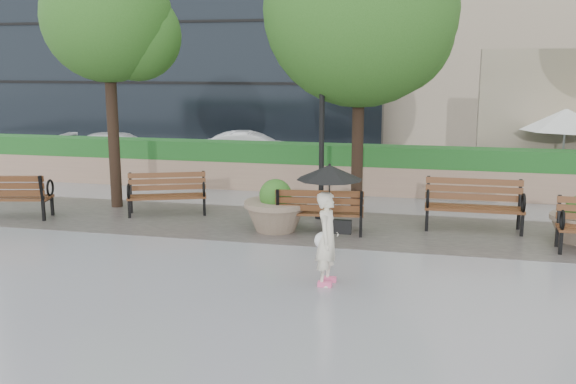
% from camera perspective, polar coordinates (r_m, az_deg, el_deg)
% --- Properties ---
extents(ground, '(100.00, 100.00, 0.00)m').
position_cam_1_polar(ground, '(11.69, -3.74, -6.48)').
color(ground, gray).
rests_on(ground, ground).
extents(cobble_strip, '(28.00, 3.20, 0.01)m').
position_cam_1_polar(cobble_strip, '(14.48, -0.35, -2.92)').
color(cobble_strip, '#383330').
rests_on(cobble_strip, ground).
extents(hedge_wall, '(24.00, 0.80, 1.35)m').
position_cam_1_polar(hedge_wall, '(18.18, 2.54, 2.14)').
color(hedge_wall, '#9B7D64').
rests_on(hedge_wall, ground).
extents(asphalt_street, '(40.00, 7.00, 0.00)m').
position_cam_1_polar(asphalt_street, '(22.18, 4.39, 2.07)').
color(asphalt_street, black).
rests_on(asphalt_street, ground).
extents(bench_0, '(2.10, 1.21, 1.06)m').
position_cam_1_polar(bench_0, '(16.38, -23.68, -1.09)').
color(bench_0, '#5C2F1A').
rests_on(bench_0, ground).
extents(bench_1, '(1.97, 1.34, 0.99)m').
position_cam_1_polar(bench_1, '(15.65, -10.67, -0.94)').
color(bench_1, '#5C2F1A').
rests_on(bench_1, ground).
extents(bench_2, '(1.91, 0.93, 0.98)m').
position_cam_1_polar(bench_2, '(13.71, 2.85, -2.51)').
color(bench_2, '#5C2F1A').
rests_on(bench_2, ground).
extents(bench_3, '(2.07, 0.84, 1.10)m').
position_cam_1_polar(bench_3, '(14.49, 16.13, -2.05)').
color(bench_3, '#5C2F1A').
rests_on(bench_3, ground).
extents(planter_left, '(1.36, 1.36, 1.14)m').
position_cam_1_polar(planter_left, '(13.86, -1.11, -1.69)').
color(planter_left, '#7F6B56').
rests_on(planter_left, ground).
extents(lamppost, '(0.28, 0.28, 4.56)m').
position_cam_1_polar(lamppost, '(14.74, 3.01, 5.30)').
color(lamppost, black).
rests_on(lamppost, ground).
extents(tree_0, '(3.25, 3.12, 6.23)m').
position_cam_1_polar(tree_0, '(16.49, -15.15, 14.33)').
color(tree_0, black).
rests_on(tree_0, ground).
extents(tree_1, '(4.51, 4.51, 7.05)m').
position_cam_1_polar(tree_1, '(15.52, 7.06, 15.34)').
color(tree_1, black).
rests_on(tree_1, ground).
extents(patio_umb_white, '(2.50, 2.50, 2.30)m').
position_cam_1_polar(patio_umb_white, '(19.97, 23.46, 5.88)').
color(patio_umb_white, black).
rests_on(patio_umb_white, ground).
extents(car_left, '(4.37, 2.42, 1.20)m').
position_cam_1_polar(car_left, '(23.25, -14.58, 3.65)').
color(car_left, silver).
rests_on(car_left, ground).
extents(car_right, '(4.00, 2.06, 1.26)m').
position_cam_1_polar(car_right, '(22.26, -3.29, 3.74)').
color(car_right, silver).
rests_on(car_right, ground).
extents(pedestrian, '(1.08, 1.08, 1.98)m').
position_cam_1_polar(pedestrian, '(10.41, 3.62, -1.85)').
color(pedestrian, '#F0E6C9').
rests_on(pedestrian, ground).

